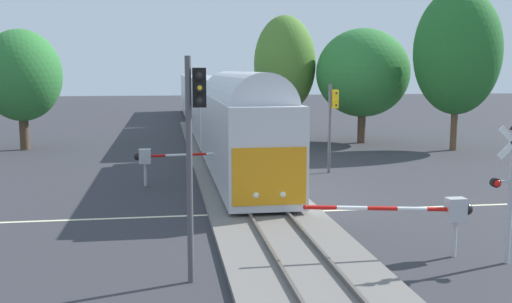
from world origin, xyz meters
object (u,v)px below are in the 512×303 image
object	(u,v)px
pine_left_background	(21,76)
crossing_gate_far	(157,157)
crossing_signal_mast	(512,178)
traffic_signal_median	(194,133)
traffic_signal_far_side	(332,114)
oak_far_right	(363,73)
commuter_train	(210,104)
maple_right_background	(457,52)
crossing_gate_near	(440,211)
elm_centre_background	(285,64)

from	to	relation	value
pine_left_background	crossing_gate_far	bearing A→B (deg)	-57.55
crossing_signal_mast	pine_left_background	world-z (taller)	pine_left_background
traffic_signal_median	pine_left_background	bearing A→B (deg)	110.34
traffic_signal_far_side	oak_far_right	world-z (taller)	oak_far_right
commuter_train	traffic_signal_median	world-z (taller)	traffic_signal_median
oak_far_right	maple_right_background	bearing A→B (deg)	-45.33
commuter_train	crossing_signal_mast	world-z (taller)	commuter_train
crossing_gate_near	oak_far_right	bearing A→B (deg)	75.98
crossing_gate_far	elm_centre_background	bearing A→B (deg)	61.00
crossing_gate_near	pine_left_background	size ratio (longest dim) A/B	0.62
traffic_signal_far_side	crossing_gate_near	bearing A→B (deg)	-93.61
crossing_signal_mast	oak_far_right	distance (m)	29.05
oak_far_right	traffic_signal_median	bearing A→B (deg)	-116.32
traffic_signal_far_side	crossing_signal_mast	bearing A→B (deg)	-87.07
pine_left_background	oak_far_right	size ratio (longest dim) A/B	0.96
crossing_gate_near	maple_right_background	xyz separation A→B (m)	(11.88, 22.57, 5.39)
crossing_signal_mast	commuter_train	bearing A→B (deg)	99.80
crossing_signal_mast	pine_left_background	distance (m)	34.34
oak_far_right	pine_left_background	bearing A→B (deg)	-179.28
crossing_gate_far	oak_far_right	size ratio (longest dim) A/B	0.63
maple_right_background	oak_far_right	xyz separation A→B (m)	(-4.98, 5.04, -1.46)
traffic_signal_median	pine_left_background	xyz separation A→B (m)	(-10.49, 28.31, 1.22)
pine_left_background	elm_centre_background	bearing A→B (deg)	8.94
traffic_signal_far_side	elm_centre_background	xyz separation A→B (m)	(0.47, 15.43, 2.76)
crossing_signal_mast	maple_right_background	world-z (taller)	maple_right_background
traffic_signal_far_side	crossing_gate_far	bearing A→B (deg)	-166.28
commuter_train	crossing_signal_mast	xyz separation A→B (m)	(5.98, -34.61, -0.22)
maple_right_background	elm_centre_background	size ratio (longest dim) A/B	1.13
commuter_train	traffic_signal_median	bearing A→B (deg)	-94.97
crossing_gate_near	maple_right_background	world-z (taller)	maple_right_background
crossing_gate_near	pine_left_background	xyz separation A→B (m)	(-17.75, 27.30, 3.76)
pine_left_background	oak_far_right	distance (m)	24.65
traffic_signal_far_side	elm_centre_background	bearing A→B (deg)	88.24
commuter_train	maple_right_background	world-z (taller)	maple_right_background
traffic_signal_far_side	oak_far_right	bearing A→B (deg)	64.91
maple_right_background	elm_centre_background	world-z (taller)	maple_right_background
crossing_gate_near	crossing_gate_far	world-z (taller)	same
traffic_signal_median	oak_far_right	size ratio (longest dim) A/B	0.68
crossing_signal_mast	elm_centre_background	distance (m)	31.35
traffic_signal_median	oak_far_right	world-z (taller)	oak_far_right
crossing_gate_near	traffic_signal_median	world-z (taller)	traffic_signal_median
commuter_train	traffic_signal_far_side	bearing A→B (deg)	-74.68
traffic_signal_far_side	elm_centre_background	distance (m)	15.69
commuter_train	traffic_signal_far_side	xyz separation A→B (m)	(5.17, -18.89, 0.50)
traffic_signal_far_side	commuter_train	bearing A→B (deg)	105.32
crossing_gate_near	elm_centre_background	world-z (taller)	elm_centre_background
traffic_signal_median	oak_far_right	distance (m)	31.96
traffic_signal_median	crossing_signal_mast	bearing A→B (deg)	1.09
traffic_signal_far_side	maple_right_background	size ratio (longest dim) A/B	0.43
crossing_signal_mast	traffic_signal_far_side	distance (m)	15.76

